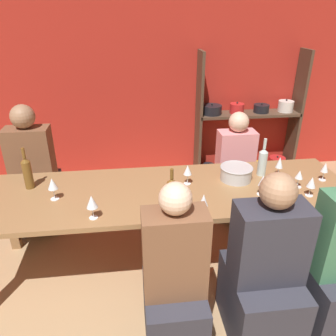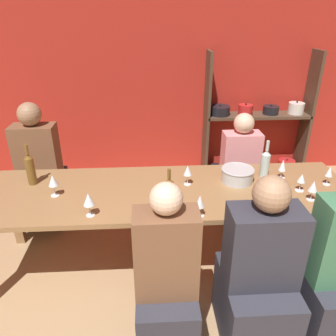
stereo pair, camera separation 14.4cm
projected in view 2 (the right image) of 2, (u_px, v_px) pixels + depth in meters
The scene contains 21 objects.
wall_back_red at pixel (168, 73), 4.12m from camera, with size 8.80×0.06×2.70m.
shelf_unit at pixel (256, 132), 4.33m from camera, with size 1.36×0.30×1.64m.
dining_table at pixel (169, 197), 2.71m from camera, with size 3.03×0.90×0.74m.
mixing_bowl at pixel (237, 174), 2.78m from camera, with size 0.28×0.28×0.12m.
wine_bottle_green at pixel (265, 164), 2.82m from camera, with size 0.08×0.08×0.34m.
wine_bottle_dark at pixel (30, 169), 2.71m from camera, with size 0.07×0.07×0.35m.
wine_bottle_amber at pixel (169, 191), 2.41m from camera, with size 0.07×0.07×0.30m.
wine_glass_white_a at pixel (200, 202), 2.29m from camera, with size 0.07×0.07×0.17m.
wine_glass_empty_a at pixel (53, 181), 2.53m from camera, with size 0.08×0.08×0.18m.
wine_glass_red_a at pixel (283, 166), 2.82m from camera, with size 0.07×0.07×0.17m.
wine_glass_white_b at pixel (188, 171), 2.70m from camera, with size 0.07×0.07×0.17m.
wine_glass_red_b at pixel (89, 200), 2.29m from camera, with size 0.08×0.08×0.18m.
wine_glass_white_c at pixel (313, 187), 2.48m from camera, with size 0.07×0.07×0.16m.
wine_glass_empty_b at pixel (302, 179), 2.62m from camera, with size 0.07×0.07×0.15m.
wine_glass_red_c at pixel (329, 172), 2.71m from camera, with size 0.06×0.06×0.17m.
wine_glass_red_d at pixel (263, 184), 2.52m from camera, with size 0.07×0.07×0.17m.
person_near_a at pixel (166, 289), 2.10m from camera, with size 0.39×0.49×1.22m.
person_far_a at pixel (42, 179), 3.42m from camera, with size 0.42×0.53×1.29m.
person_near_b at pixel (257, 284), 2.14m from camera, with size 0.45×0.56×1.24m.
person_far_b at pixel (238, 178), 3.55m from camera, with size 0.39×0.48×1.15m.
person_near_c at pixel (335, 278), 2.14m from camera, with size 0.39×0.49×1.31m.
Camera 2 is at (-0.26, -0.40, 2.07)m, focal length 35.00 mm.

